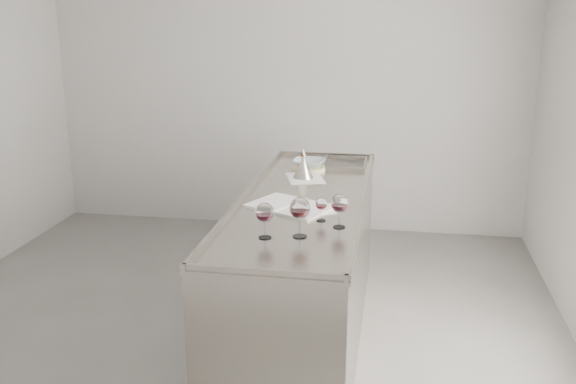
% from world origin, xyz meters
% --- Properties ---
extents(room_shell, '(4.54, 5.04, 2.84)m').
position_xyz_m(room_shell, '(0.00, 0.00, 1.40)').
color(room_shell, '#595754').
rests_on(room_shell, ground).
extents(counter, '(0.77, 2.42, 0.97)m').
position_xyz_m(counter, '(0.50, 0.30, 0.47)').
color(counter, gray).
rests_on(counter, ground).
extents(wine_glass_left, '(0.10, 0.10, 0.19)m').
position_xyz_m(wine_glass_left, '(0.41, -0.42, 1.07)').
color(wine_glass_left, white).
rests_on(wine_glass_left, counter).
extents(wine_glass_middle, '(0.11, 0.11, 0.21)m').
position_xyz_m(wine_glass_middle, '(0.58, -0.37, 1.09)').
color(wine_glass_middle, white).
rests_on(wine_glass_middle, counter).
extents(wine_glass_right, '(0.09, 0.09, 0.19)m').
position_xyz_m(wine_glass_right, '(0.77, -0.19, 1.07)').
color(wine_glass_right, white).
rests_on(wine_glass_right, counter).
extents(wine_glass_small, '(0.07, 0.07, 0.13)m').
position_xyz_m(wine_glass_small, '(0.66, -0.10, 1.03)').
color(wine_glass_small, white).
rests_on(wine_glass_small, counter).
extents(notebook, '(0.57, 0.50, 0.02)m').
position_xyz_m(notebook, '(0.45, 0.12, 0.95)').
color(notebook, silver).
rests_on(notebook, counter).
extents(loose_paper_top, '(0.29, 0.32, 0.00)m').
position_xyz_m(loose_paper_top, '(0.59, 0.11, 0.94)').
color(loose_paper_top, silver).
rests_on(loose_paper_top, counter).
extents(loose_paper_under, '(0.32, 0.39, 0.00)m').
position_xyz_m(loose_paper_under, '(0.44, 0.79, 0.94)').
color(loose_paper_under, white).
rests_on(loose_paper_under, counter).
extents(trivet, '(0.30, 0.30, 0.02)m').
position_xyz_m(trivet, '(0.43, 1.05, 0.95)').
color(trivet, beige).
rests_on(trivet, counter).
extents(ceramic_bowl, '(0.24, 0.24, 0.06)m').
position_xyz_m(ceramic_bowl, '(0.43, 1.05, 0.99)').
color(ceramic_bowl, '#8C9EA2').
rests_on(ceramic_bowl, trivet).
extents(wine_funnel, '(0.14, 0.14, 0.21)m').
position_xyz_m(wine_funnel, '(0.43, 0.79, 1.00)').
color(wine_funnel, '#B0A69D').
rests_on(wine_funnel, counter).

